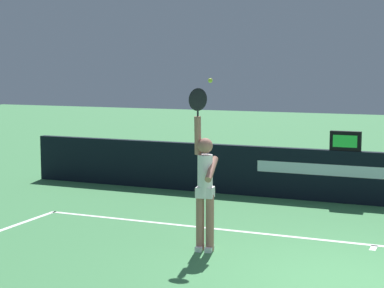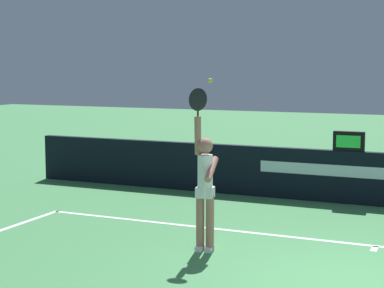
% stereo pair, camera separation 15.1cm
% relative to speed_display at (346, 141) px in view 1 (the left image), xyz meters
% --- Properties ---
extents(ground_plane, '(60.00, 60.00, 0.00)m').
position_rel_speed_display_xyz_m(ground_plane, '(1.00, -4.91, -1.27)').
color(ground_plane, '#3F834B').
extents(speed_display, '(0.62, 0.13, 0.40)m').
position_rel_speed_display_xyz_m(speed_display, '(0.00, 0.00, 0.00)').
color(speed_display, black).
rests_on(speed_display, back_wall).
extents(tennis_player, '(0.48, 0.51, 2.47)m').
position_rel_speed_display_xyz_m(tennis_player, '(-1.34, -4.30, -0.25)').
color(tennis_player, '#A96D5D').
rests_on(tennis_player, ground).
extents(tennis_ball, '(0.07, 0.07, 0.07)m').
position_rel_speed_display_xyz_m(tennis_ball, '(-1.21, -4.44, 1.30)').
color(tennis_ball, '#C4DD38').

